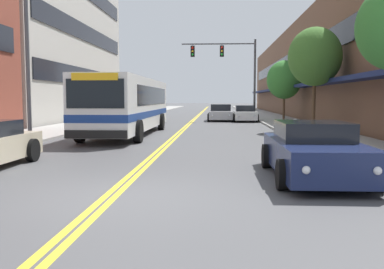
# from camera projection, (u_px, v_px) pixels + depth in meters

# --- Properties ---
(ground_plane) EXTENTS (240.00, 240.00, 0.00)m
(ground_plane) POSITION_uv_depth(u_px,v_px,m) (197.00, 116.00, 45.26)
(ground_plane) COLOR #4C4C4F
(sidewalk_left) EXTENTS (3.64, 106.00, 0.12)m
(sidewalk_left) POSITION_uv_depth(u_px,v_px,m) (129.00, 116.00, 45.68)
(sidewalk_left) COLOR #9E9B96
(sidewalk_left) RESTS_ON ground_plane
(sidewalk_right) EXTENTS (3.64, 106.00, 0.12)m
(sidewalk_right) POSITION_uv_depth(u_px,v_px,m) (267.00, 116.00, 44.83)
(sidewalk_right) COLOR #9E9B96
(sidewalk_right) RESTS_ON ground_plane
(centre_line) EXTENTS (0.34, 106.00, 0.01)m
(centre_line) POSITION_uv_depth(u_px,v_px,m) (197.00, 116.00, 45.26)
(centre_line) COLOR yellow
(centre_line) RESTS_ON ground_plane
(storefront_row_right) EXTENTS (9.10, 68.00, 9.18)m
(storefront_row_right) POSITION_uv_depth(u_px,v_px,m) (327.00, 72.00, 44.09)
(storefront_row_right) COLOR brown
(storefront_row_right) RESTS_ON ground_plane
(city_bus) EXTENTS (2.86, 12.44, 2.92)m
(city_bus) POSITION_uv_depth(u_px,v_px,m) (129.00, 103.00, 22.62)
(city_bus) COLOR silver
(city_bus) RESTS_ON ground_plane
(car_beige_parked_left_near) EXTENTS (2.16, 4.22, 1.29)m
(car_beige_parked_left_near) POSITION_uv_depth(u_px,v_px,m) (148.00, 112.00, 39.17)
(car_beige_parked_left_near) COLOR #BCAD89
(car_beige_parked_left_near) RESTS_ON ground_plane
(car_navy_parked_right_foreground) EXTENTS (2.13, 4.80, 1.35)m
(car_navy_parked_right_foreground) POSITION_uv_depth(u_px,v_px,m) (313.00, 151.00, 10.32)
(car_navy_parked_right_foreground) COLOR #19234C
(car_navy_parked_right_foreground) RESTS_ON ground_plane
(car_white_parked_right_mid) EXTENTS (2.02, 4.20, 1.33)m
(car_white_parked_right_mid) POSITION_uv_depth(u_px,v_px,m) (245.00, 114.00, 35.30)
(car_white_parked_right_mid) COLOR white
(car_white_parked_right_mid) RESTS_ON ground_plane
(car_silver_moving_lead) EXTENTS (2.19, 4.42, 1.40)m
(car_silver_moving_lead) POSITION_uv_depth(u_px,v_px,m) (221.00, 113.00, 36.33)
(car_silver_moving_lead) COLOR #B7B7BC
(car_silver_moving_lead) RESTS_ON ground_plane
(traffic_signal_mast) EXTENTS (6.18, 0.38, 6.77)m
(traffic_signal_mast) POSITION_uv_depth(u_px,v_px,m) (230.00, 63.00, 35.54)
(traffic_signal_mast) COLOR #47474C
(traffic_signal_mast) RESTS_ON ground_plane
(street_lamp_left_near) EXTENTS (2.34, 0.28, 8.96)m
(street_lamp_left_near) POSITION_uv_depth(u_px,v_px,m) (33.00, 11.00, 16.46)
(street_lamp_left_near) COLOR #47474C
(street_lamp_left_near) RESTS_ON ground_plane
(street_tree_right_mid) EXTENTS (3.03, 3.03, 5.82)m
(street_tree_right_mid) POSITION_uv_depth(u_px,v_px,m) (315.00, 57.00, 24.30)
(street_tree_right_mid) COLOR brown
(street_tree_right_mid) RESTS_ON sidewalk_right
(street_tree_right_far) EXTENTS (2.93, 2.93, 4.96)m
(street_tree_right_far) POSITION_uv_depth(u_px,v_px,m) (284.00, 80.00, 35.86)
(street_tree_right_far) COLOR brown
(street_tree_right_far) RESTS_ON sidewalk_right
(fire_hydrant) EXTENTS (0.36, 0.28, 0.78)m
(fire_hydrant) POSITION_uv_depth(u_px,v_px,m) (295.00, 127.00, 21.16)
(fire_hydrant) COLOR #B7B7BC
(fire_hydrant) RESTS_ON sidewalk_right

